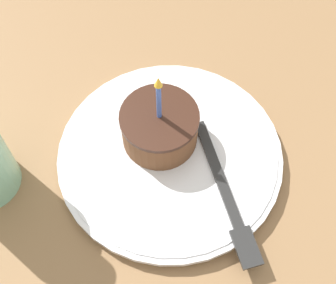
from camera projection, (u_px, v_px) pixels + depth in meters
The scene contains 4 objects.
ground_plane at pixel (185, 176), 0.60m from camera, with size 2.40×2.40×0.04m.
plate at pixel (168, 155), 0.58m from camera, with size 0.28×0.28×0.02m.
cake_slice at pixel (158, 127), 0.56m from camera, with size 0.09×0.09×0.12m.
fork at pixel (226, 199), 0.54m from camera, with size 0.09×0.18×0.00m.
Camera 1 is at (0.00, -0.26, 0.52)m, focal length 50.00 mm.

